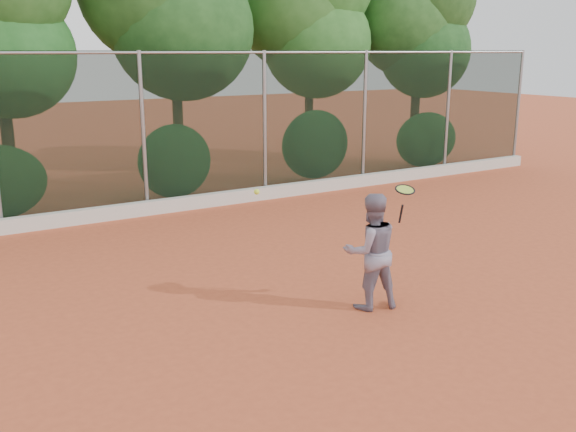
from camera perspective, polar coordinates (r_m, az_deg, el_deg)
ground at (r=8.59m, az=3.52°, el=-9.55°), size 80.00×80.00×0.00m
concrete_curb at (r=14.38m, az=-12.15°, el=0.73°), size 24.00×0.20×0.30m
tennis_player at (r=8.90m, az=7.38°, el=-3.13°), size 0.92×0.80×1.64m
chainlink_fence at (r=14.25m, az=-12.76°, el=7.56°), size 24.09×0.09×3.50m
foliage_backdrop at (r=15.92m, az=-17.66°, el=17.13°), size 23.70×3.63×7.55m
tennis_racket at (r=8.80m, az=10.32°, el=2.07°), size 0.35×0.34×0.54m
tennis_ball_in_flight at (r=7.47m, az=-2.80°, el=2.17°), size 0.07×0.07×0.07m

